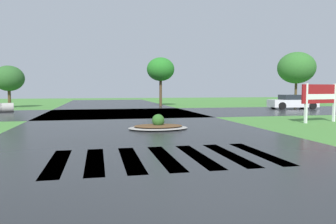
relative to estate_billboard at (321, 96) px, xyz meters
name	(u,v)px	position (x,y,z in m)	size (l,w,h in m)	color
ground_plane	(221,219)	(-10.03, -10.95, -1.48)	(120.00, 120.00, 0.10)	#478438
asphalt_roadway	(137,129)	(-10.03, -0.95, -1.43)	(11.17, 80.00, 0.01)	#232628
asphalt_cross_road	(121,113)	(-10.03, 9.12, -1.43)	(90.00, 10.05, 0.01)	#232628
crosswalk_stripes	(165,157)	(-10.03, -6.96, -1.43)	(5.85, 3.20, 0.01)	white
estate_billboard	(321,96)	(0.00, 0.00, 0.00)	(2.68, 0.65, 2.10)	white
median_island	(158,126)	(-9.09, -1.00, -1.29)	(2.69, 1.89, 0.68)	#9E9B93
car_blue_compact	(292,102)	(5.61, 11.06, -0.83)	(4.34, 2.47, 1.28)	silver
background_treeline	(159,71)	(-5.33, 18.42, 2.28)	(49.29, 4.55, 6.07)	#4C3823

